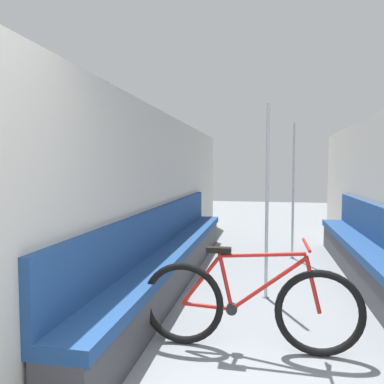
{
  "coord_description": "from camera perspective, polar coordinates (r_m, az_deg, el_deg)",
  "views": [
    {
      "loc": [
        -0.06,
        -1.06,
        1.48
      ],
      "look_at": [
        -0.77,
        2.53,
        1.23
      ],
      "focal_mm": 35.0,
      "sensor_mm": 36.0,
      "label": 1
    }
  ],
  "objects": [
    {
      "name": "bench_seat_row_right",
      "position": [
        4.84,
        26.55,
        -10.23
      ],
      "size": [
        0.41,
        5.49,
        0.98
      ],
      "color": "#3D3D42",
      "rests_on": "ground"
    },
    {
      "name": "grab_pole_far",
      "position": [
        4.25,
        11.35,
        -1.88
      ],
      "size": [
        0.08,
        0.08,
        2.17
      ],
      "color": "gray",
      "rests_on": "ground"
    },
    {
      "name": "bicycle",
      "position": [
        3.17,
        8.6,
        -16.75
      ],
      "size": [
        1.78,
        0.46,
        0.89
      ],
      "rotation": [
        0.0,
        0.0,
        -0.04
      ],
      "color": "black",
      "rests_on": "ground"
    },
    {
      "name": "wall_left",
      "position": [
        4.65,
        -5.99,
        -0.87
      ],
      "size": [
        0.1,
        9.93,
        2.19
      ],
      "primitive_type": "cube",
      "color": "beige",
      "rests_on": "ground"
    },
    {
      "name": "bench_seat_row_left",
      "position": [
        4.81,
        -2.93,
        -9.92
      ],
      "size": [
        0.41,
        5.49,
        0.98
      ],
      "color": "#3D3D42",
      "rests_on": "ground"
    },
    {
      "name": "grab_pole_near",
      "position": [
        6.21,
        15.16,
        -0.15
      ],
      "size": [
        0.08,
        0.08,
        2.17
      ],
      "color": "gray",
      "rests_on": "ground"
    }
  ]
}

